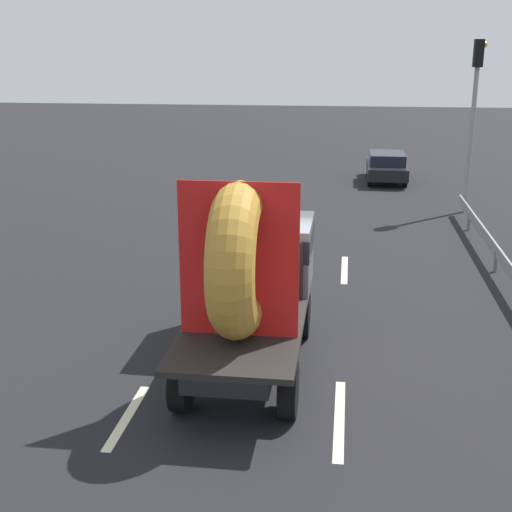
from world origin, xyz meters
TOP-DOWN VIEW (x-y plane):
  - ground_plane at (0.00, 0.00)m, footprint 120.00×120.00m
  - flatbed_truck at (-0.34, -0.35)m, footprint 2.02×5.12m
  - distant_sedan at (2.97, 18.47)m, footprint 1.65×3.84m
  - traffic_light at (5.48, 12.84)m, footprint 0.42×0.36m
  - lane_dash_left_near at (-2.00, -2.63)m, footprint 0.16×2.04m
  - lane_dash_left_far at (-2.00, 5.06)m, footprint 0.16×2.56m
  - lane_dash_right_near at (1.31, -2.24)m, footprint 0.16×2.51m
  - lane_dash_right_far at (1.31, 5.48)m, footprint 0.16×2.36m

SIDE VIEW (x-z plane):
  - ground_plane at x=0.00m, z-range 0.00..0.00m
  - lane_dash_left_near at x=-2.00m, z-range 0.00..0.01m
  - lane_dash_left_far at x=-2.00m, z-range 0.00..0.01m
  - lane_dash_right_near at x=1.31m, z-range 0.00..0.01m
  - lane_dash_right_far at x=1.31m, z-range 0.00..0.01m
  - distant_sedan at x=2.97m, z-range 0.05..1.30m
  - flatbed_truck at x=-0.34m, z-range -0.06..3.57m
  - traffic_light at x=5.48m, z-range 0.89..6.75m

